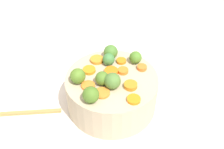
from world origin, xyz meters
TOP-DOWN VIEW (x-y plane):
  - tabletop at (0.00, 0.00)m, footprint 2.40×2.40m
  - serving_bowl_carrots at (-0.00, 0.02)m, footprint 0.25×0.25m
  - carrot_slice_0 at (0.07, 0.09)m, footprint 0.04×0.04m
  - carrot_slice_1 at (-0.07, 0.03)m, footprint 0.04×0.04m
  - carrot_slice_2 at (0.06, 0.01)m, footprint 0.06×0.06m
  - carrot_slice_3 at (0.03, 0.07)m, footprint 0.05×0.05m
  - carrot_slice_4 at (-0.02, -0.05)m, footprint 0.05×0.05m
  - carrot_slice_5 at (-0.05, 0.10)m, footprint 0.04×0.04m
  - carrot_slice_6 at (-0.02, 0.01)m, footprint 0.05×0.05m
  - carrot_slice_7 at (-0.06, -0.04)m, footprint 0.05×0.05m
  - carrot_slice_8 at (0.04, -0.03)m, footprint 0.04×0.04m
  - carrot_slice_9 at (-0.03, 0.05)m, footprint 0.03×0.03m
  - brussels_sprout_0 at (-0.06, 0.00)m, footprint 0.03×0.03m
  - brussels_sprout_1 at (0.03, -0.00)m, footprint 0.04×0.04m
  - brussels_sprout_2 at (0.03, 0.03)m, footprint 0.04×0.04m
  - brussels_sprout_3 at (-0.09, -0.00)m, footprint 0.04×0.04m
  - brussels_sprout_4 at (0.03, -0.06)m, footprint 0.04×0.04m
  - brussels_sprout_5 at (0.09, -0.01)m, footprint 0.04×0.04m
  - brussels_sprout_6 at (-0.08, 0.07)m, footprint 0.04×0.04m

SIDE VIEW (x-z plane):
  - tabletop at x=0.00m, z-range 0.00..0.02m
  - serving_bowl_carrots at x=0.00m, z-range 0.02..0.12m
  - carrot_slice_2 at x=0.06m, z-range 0.12..0.13m
  - carrot_slice_8 at x=0.04m, z-range 0.12..0.13m
  - carrot_slice_0 at x=0.07m, z-range 0.12..0.13m
  - carrot_slice_1 at x=-0.07m, z-range 0.12..0.13m
  - carrot_slice_4 at x=-0.02m, z-range 0.12..0.13m
  - carrot_slice_7 at x=-0.06m, z-range 0.12..0.13m
  - carrot_slice_9 at x=-0.03m, z-range 0.12..0.13m
  - carrot_slice_5 at x=-0.05m, z-range 0.12..0.14m
  - carrot_slice_6 at x=-0.02m, z-range 0.12..0.14m
  - carrot_slice_3 at x=0.03m, z-range 0.12..0.14m
  - brussels_sprout_0 at x=-0.06m, z-range 0.12..0.16m
  - brussels_sprout_6 at x=-0.08m, z-range 0.12..0.16m
  - brussels_sprout_1 at x=0.03m, z-range 0.12..0.16m
  - brussels_sprout_3 at x=-0.09m, z-range 0.12..0.17m
  - brussels_sprout_4 at x=0.03m, z-range 0.12..0.17m
  - brussels_sprout_5 at x=0.09m, z-range 0.12..0.17m
  - brussels_sprout_2 at x=0.03m, z-range 0.12..0.17m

